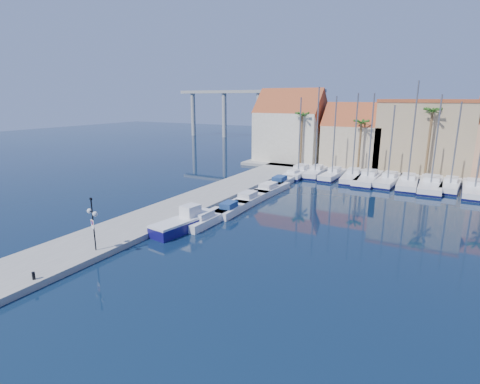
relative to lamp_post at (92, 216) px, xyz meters
The scene contains 30 objects.
ground 8.00m from the lamp_post, 15.92° to the left, with size 260.00×260.00×0.00m, color black.
quay_west 15.93m from the lamp_post, 97.35° to the left, with size 6.00×77.00×0.50m, color gray.
shore_north 52.90m from the lamp_post, 71.22° to the left, with size 54.00×16.00×0.50m, color gray.
lamp_post is the anchor object (origin of this frame).
bollard 6.00m from the lamp_post, 85.76° to the right, with size 0.21×0.21×0.52m, color black.
fishing_boat 8.84m from the lamp_post, 73.61° to the left, with size 2.98×6.59×2.22m.
motorboat_west_0 11.60m from the lamp_post, 73.74° to the left, with size 2.23×6.62×1.40m.
motorboat_west_1 15.60m from the lamp_post, 76.02° to the left, with size 1.96×5.67×1.40m.
motorboat_west_2 20.36m from the lamp_post, 80.09° to the left, with size 2.18×6.78×1.40m.
motorboat_west_3 25.86m from the lamp_post, 81.99° to the left, with size 2.66×7.23×1.40m.
motorboat_west_4 30.46m from the lamp_post, 84.12° to the left, with size 2.35×6.68×1.40m.
motorboat_west_5 35.95m from the lamp_post, 85.05° to the left, with size 2.36×5.97×1.40m.
motorboat_west_6 40.05m from the lamp_post, 85.51° to the left, with size 2.48×6.96×1.40m.
sailboat_0 38.21m from the lamp_post, 85.43° to the left, with size 3.06×9.83×12.28m.
sailboat_1 39.50m from the lamp_post, 82.07° to the left, with size 2.62×8.32×13.83m.
sailboat_2 39.41m from the lamp_post, 77.66° to the left, with size 2.63×8.25×12.47m.
sailboat_3 40.36m from the lamp_post, 73.58° to the left, with size 3.27×9.72×12.90m.
sailboat_4 40.85m from the lamp_post, 70.35° to the left, with size 2.85×10.45×12.86m.
sailboat_5 41.89m from the lamp_post, 66.66° to the left, with size 3.22×9.55×11.22m.
sailboat_6 42.72m from the lamp_post, 63.27° to the left, with size 2.92×9.78×14.41m.
sailboat_7 44.28m from the lamp_post, 59.99° to the left, with size 3.01×11.03×12.64m.
sailboat_8 46.05m from the lamp_post, 57.83° to the left, with size 2.89×8.56×11.73m.
sailboat_9 46.96m from the lamp_post, 54.42° to the left, with size 3.13×10.73×14.72m.
building_0 49.19m from the lamp_post, 93.50° to the left, with size 12.30×9.00×13.50m.
building_1 49.86m from the lamp_post, 79.59° to the left, with size 10.30×8.00×11.00m.
building_2 53.93m from the lamp_post, 68.20° to the left, with size 14.20×10.20×11.50m.
palm_0 44.38m from the lamp_post, 88.70° to the left, with size 2.60×2.60×10.15m.
palm_1 45.61m from the lamp_post, 75.96° to the left, with size 2.60×2.60×9.15m.
palm_2 49.21m from the lamp_post, 64.48° to the left, with size 2.60×2.60×11.15m.
viaduct 90.18m from the lamp_post, 110.90° to the left, with size 48.00×2.20×14.45m.
Camera 1 is at (16.35, -20.62, 12.22)m, focal length 28.00 mm.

